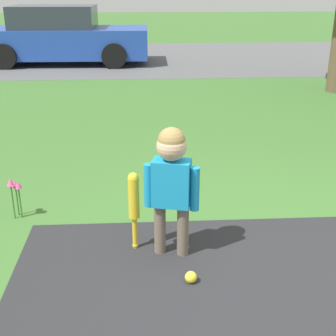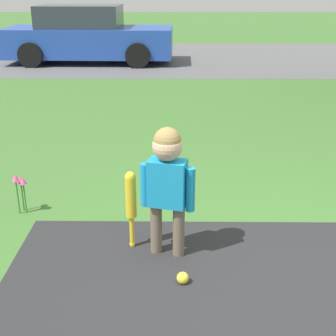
{
  "view_description": "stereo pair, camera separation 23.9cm",
  "coord_description": "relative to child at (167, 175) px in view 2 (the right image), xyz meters",
  "views": [
    {
      "loc": [
        -0.92,
        -2.43,
        1.85
      ],
      "look_at": [
        -0.72,
        0.92,
        0.51
      ],
      "focal_mm": 50.0,
      "sensor_mm": 36.0,
      "label": 1
    },
    {
      "loc": [
        -0.68,
        -2.44,
        1.85
      ],
      "look_at": [
        -0.72,
        0.92,
        0.51
      ],
      "focal_mm": 50.0,
      "sensor_mm": 36.0,
      "label": 2
    }
  ],
  "objects": [
    {
      "name": "ground_plane",
      "position": [
        0.72,
        -0.52,
        -0.62
      ],
      "size": [
        60.0,
        60.0,
        0.0
      ],
      "primitive_type": "plane",
      "color": "#3D6B2D"
    },
    {
      "name": "street_strip",
      "position": [
        0.72,
        9.62,
        -0.62
      ],
      "size": [
        40.0,
        6.0,
        0.01
      ],
      "color": "#59595B",
      "rests_on": "ground"
    },
    {
      "name": "child",
      "position": [
        0.0,
        0.0,
        0.0
      ],
      "size": [
        0.38,
        0.21,
        0.96
      ],
      "rotation": [
        0.0,
        0.0,
        -0.25
      ],
      "color": "#6B5B4C",
      "rests_on": "ground"
    },
    {
      "name": "baseball_bat",
      "position": [
        -0.26,
        0.09,
        -0.23
      ],
      "size": [
        0.08,
        0.08,
        0.61
      ],
      "color": "yellow",
      "rests_on": "ground"
    },
    {
      "name": "sports_ball",
      "position": [
        0.11,
        -0.37,
        -0.58
      ],
      "size": [
        0.08,
        0.08,
        0.08
      ],
      "color": "yellow",
      "rests_on": "ground"
    },
    {
      "name": "parked_car",
      "position": [
        -2.05,
        8.76,
        0.0
      ],
      "size": [
        4.03,
        1.86,
        1.34
      ],
      "rotation": [
        0.0,
        0.0,
        -0.02
      ],
      "color": "#2347AD",
      "rests_on": "ground"
    },
    {
      "name": "flower_bed",
      "position": [
        -1.36,
        0.64,
        -0.35
      ],
      "size": [
        0.5,
        0.12,
        0.36
      ],
      "color": "#38702D",
      "rests_on": "ground"
    }
  ]
}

